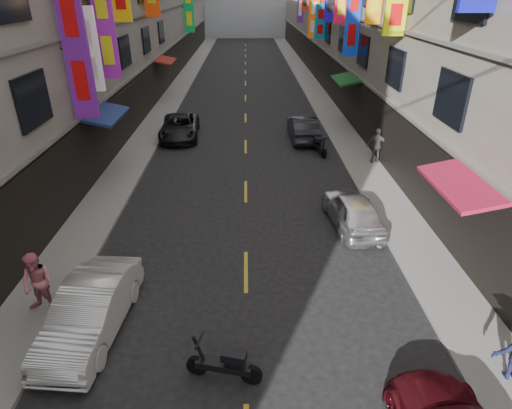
{
  "coord_description": "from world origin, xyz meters",
  "views": [
    {
      "loc": [
        0.07,
        6.78,
        8.11
      ],
      "look_at": [
        0.23,
        13.88,
        4.5
      ],
      "focal_mm": 30.0,
      "sensor_mm": 36.0,
      "label": 1
    }
  ],
  "objects_px": {
    "car_left_far": "(180,127)",
    "car_right_mid": "(353,211)",
    "scooter_far_right": "(319,146)",
    "car_left_mid": "(90,310)",
    "pedestrian_rfar": "(377,146)",
    "pedestrian_lfar": "(38,284)",
    "car_right_far": "(303,128)",
    "scooter_crossing": "(225,364)"
  },
  "relations": [
    {
      "from": "car_left_far",
      "to": "car_right_mid",
      "type": "bearing_deg",
      "value": -57.17
    },
    {
      "from": "scooter_far_right",
      "to": "car_left_mid",
      "type": "height_order",
      "value": "car_left_mid"
    },
    {
      "from": "car_right_mid",
      "to": "pedestrian_rfar",
      "type": "distance_m",
      "value": 6.8
    },
    {
      "from": "scooter_far_right",
      "to": "pedestrian_lfar",
      "type": "distance_m",
      "value": 15.84
    },
    {
      "from": "car_right_mid",
      "to": "car_right_far",
      "type": "height_order",
      "value": "car_right_far"
    },
    {
      "from": "scooter_far_right",
      "to": "pedestrian_rfar",
      "type": "relative_size",
      "value": 1.0
    },
    {
      "from": "car_right_far",
      "to": "pedestrian_lfar",
      "type": "bearing_deg",
      "value": 58.08
    },
    {
      "from": "pedestrian_rfar",
      "to": "pedestrian_lfar",
      "type": "bearing_deg",
      "value": 46.3
    },
    {
      "from": "car_left_mid",
      "to": "car_right_mid",
      "type": "xyz_separation_m",
      "value": [
        8.0,
        5.38,
        -0.03
      ]
    },
    {
      "from": "scooter_crossing",
      "to": "car_right_far",
      "type": "distance_m",
      "value": 17.89
    },
    {
      "from": "car_left_far",
      "to": "car_right_far",
      "type": "relative_size",
      "value": 1.11
    },
    {
      "from": "car_left_mid",
      "to": "scooter_far_right",
      "type": "bearing_deg",
      "value": 64.1
    },
    {
      "from": "car_left_mid",
      "to": "pedestrian_rfar",
      "type": "bearing_deg",
      "value": 52.78
    },
    {
      "from": "scooter_far_right",
      "to": "car_right_far",
      "type": "distance_m",
      "value": 2.61
    },
    {
      "from": "scooter_far_right",
      "to": "pedestrian_lfar",
      "type": "relative_size",
      "value": 0.98
    },
    {
      "from": "scooter_crossing",
      "to": "car_left_far",
      "type": "bearing_deg",
      "value": 24.13
    },
    {
      "from": "car_left_mid",
      "to": "car_right_mid",
      "type": "distance_m",
      "value": 9.64
    },
    {
      "from": "car_left_mid",
      "to": "pedestrian_lfar",
      "type": "xyz_separation_m",
      "value": [
        -1.58,
        0.72,
        0.34
      ]
    },
    {
      "from": "scooter_crossing",
      "to": "car_left_mid",
      "type": "xyz_separation_m",
      "value": [
        -3.52,
        1.61,
        0.25
      ]
    },
    {
      "from": "scooter_far_right",
      "to": "car_right_mid",
      "type": "distance_m",
      "value": 7.94
    },
    {
      "from": "car_right_mid",
      "to": "car_right_far",
      "type": "xyz_separation_m",
      "value": [
        -0.6,
        10.47,
        0.03
      ]
    },
    {
      "from": "car_right_mid",
      "to": "pedestrian_rfar",
      "type": "bearing_deg",
      "value": -117.41
    },
    {
      "from": "scooter_far_right",
      "to": "pedestrian_rfar",
      "type": "xyz_separation_m",
      "value": [
        2.61,
        -1.66,
        0.57
      ]
    },
    {
      "from": "car_left_mid",
      "to": "car_right_mid",
      "type": "relative_size",
      "value": 1.07
    },
    {
      "from": "scooter_crossing",
      "to": "car_right_far",
      "type": "relative_size",
      "value": 0.42
    },
    {
      "from": "car_left_far",
      "to": "pedestrian_rfar",
      "type": "height_order",
      "value": "pedestrian_rfar"
    },
    {
      "from": "car_left_mid",
      "to": "pedestrian_lfar",
      "type": "distance_m",
      "value": 1.77
    },
    {
      "from": "scooter_crossing",
      "to": "pedestrian_rfar",
      "type": "bearing_deg",
      "value": -14.86
    },
    {
      "from": "car_left_mid",
      "to": "car_right_mid",
      "type": "bearing_deg",
      "value": 39.0
    },
    {
      "from": "pedestrian_rfar",
      "to": "car_left_far",
      "type": "bearing_deg",
      "value": -19.57
    },
    {
      "from": "pedestrian_lfar",
      "to": "pedestrian_rfar",
      "type": "height_order",
      "value": "pedestrian_lfar"
    },
    {
      "from": "scooter_crossing",
      "to": "car_left_far",
      "type": "xyz_separation_m",
      "value": [
        -3.46,
        17.94,
        0.21
      ]
    },
    {
      "from": "car_right_far",
      "to": "car_left_far",
      "type": "bearing_deg",
      "value": -5.0
    },
    {
      "from": "scooter_far_right",
      "to": "car_left_mid",
      "type": "bearing_deg",
      "value": 46.0
    },
    {
      "from": "car_right_far",
      "to": "pedestrian_lfar",
      "type": "distance_m",
      "value": 17.6
    },
    {
      "from": "car_right_mid",
      "to": "pedestrian_lfar",
      "type": "distance_m",
      "value": 10.66
    },
    {
      "from": "pedestrian_lfar",
      "to": "car_right_far",
      "type": "bearing_deg",
      "value": 75.99
    },
    {
      "from": "car_left_mid",
      "to": "pedestrian_lfar",
      "type": "relative_size",
      "value": 2.31
    },
    {
      "from": "car_left_far",
      "to": "pedestrian_rfar",
      "type": "bearing_deg",
      "value": -27.06
    },
    {
      "from": "scooter_far_right",
      "to": "pedestrian_rfar",
      "type": "height_order",
      "value": "pedestrian_rfar"
    },
    {
      "from": "pedestrian_lfar",
      "to": "pedestrian_rfar",
      "type": "bearing_deg",
      "value": 58.59
    },
    {
      "from": "car_left_mid",
      "to": "car_right_far",
      "type": "bearing_deg",
      "value": 70.04
    }
  ]
}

